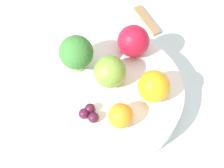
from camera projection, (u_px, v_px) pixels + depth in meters
ground_plane at (112, 106)px, 0.52m from camera, size 6.00×6.00×0.00m
table_surface at (112, 104)px, 0.51m from camera, size 1.20×1.20×0.02m
bowl at (112, 94)px, 0.48m from camera, size 0.22×0.22×0.04m
broccoli at (76, 53)px, 0.45m from camera, size 0.05×0.05×0.06m
apple_red at (132, 41)px, 0.48m from camera, size 0.05×0.05×0.05m
apple_green at (110, 72)px, 0.45m from camera, size 0.05×0.05×0.05m
orange_front at (154, 86)px, 0.44m from camera, size 0.05×0.05×0.05m
orange_back at (121, 116)px, 0.42m from camera, size 0.04×0.04×0.04m
grape_cluster at (89, 113)px, 0.44m from camera, size 0.03×0.03×0.02m
spoon at (147, 20)px, 0.59m from camera, size 0.06×0.07×0.01m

